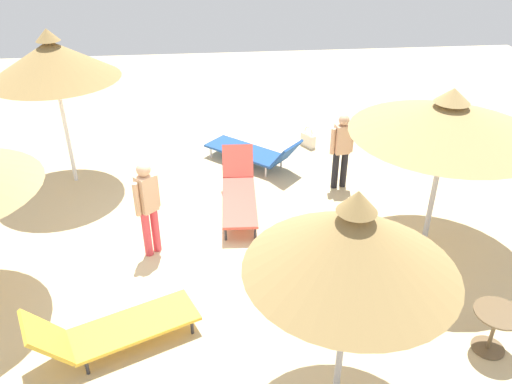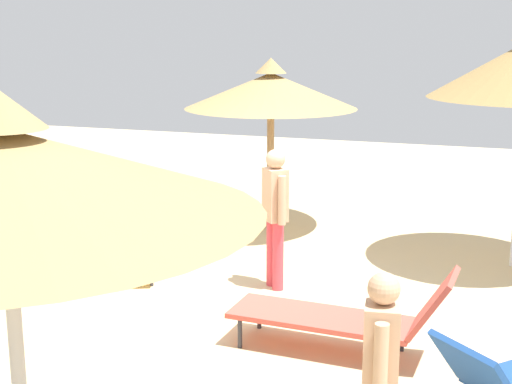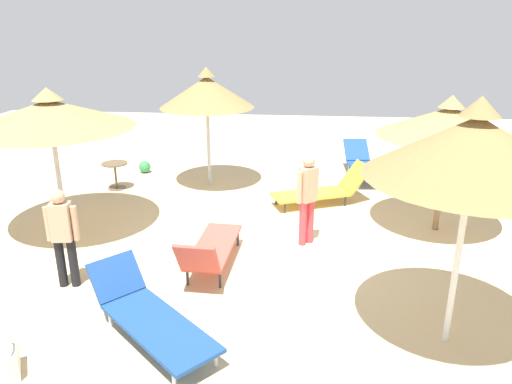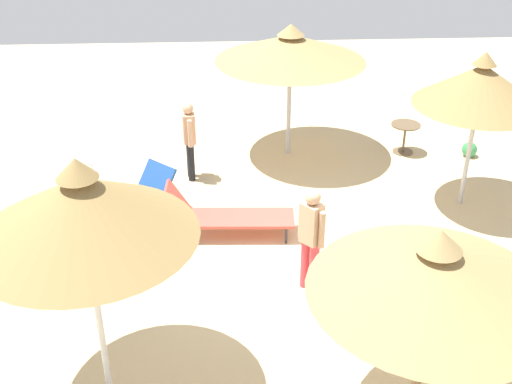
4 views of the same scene
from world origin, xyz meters
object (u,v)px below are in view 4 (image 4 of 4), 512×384
object	(u,v)px
parasol_umbrella_front	(481,85)
parasol_umbrella_back	(82,208)
parasol_umbrella_edge	(435,271)
lounge_chair_near_left	(225,214)
person_standing_front	(189,137)
handbag	(88,178)
side_table_round	(405,133)
beach_ball	(469,149)
lounge_chair_center	(456,281)
lounge_chair_near_right	(122,207)
parasol_umbrella_far_right	(290,48)
person_standing_edge	(311,234)

from	to	relation	value
parasol_umbrella_front	parasol_umbrella_back	size ratio (longest dim) A/B	0.91
parasol_umbrella_edge	lounge_chair_near_left	world-z (taller)	parasol_umbrella_edge
person_standing_front	handbag	distance (m)	2.05
handbag	side_table_round	bearing A→B (deg)	10.52
parasol_umbrella_back	beach_ball	bearing A→B (deg)	42.59
person_standing_front	beach_ball	world-z (taller)	person_standing_front
lounge_chair_near_left	lounge_chair_center	bearing A→B (deg)	-30.16
lounge_chair_center	lounge_chair_near_right	bearing A→B (deg)	154.80
parasol_umbrella_far_right	lounge_chair_near_left	world-z (taller)	parasol_umbrella_far_right
person_standing_front	side_table_round	bearing A→B (deg)	11.88
lounge_chair_near_right	side_table_round	xyz separation A→B (m)	(5.44, 2.49, 0.11)
lounge_chair_near_left	person_standing_front	size ratio (longest dim) A/B	1.38
person_standing_edge	side_table_round	size ratio (longest dim) A/B	2.61
parasol_umbrella_edge	person_standing_front	world-z (taller)	parasol_umbrella_edge
person_standing_front	person_standing_edge	xyz separation A→B (m)	(1.82, -3.52, 0.07)
side_table_round	parasol_umbrella_front	bearing A→B (deg)	-76.91
lounge_chair_near_left	beach_ball	xyz separation A→B (m)	(5.01, 2.68, -0.24)
parasol_umbrella_far_right	lounge_chair_near_left	distance (m)	3.79
lounge_chair_center	side_table_round	world-z (taller)	lounge_chair_center
parasol_umbrella_edge	parasol_umbrella_back	size ratio (longest dim) A/B	0.84
parasol_umbrella_far_right	lounge_chair_near_left	size ratio (longest dim) A/B	1.39
person_standing_front	side_table_round	world-z (taller)	person_standing_front
parasol_umbrella_edge	handbag	size ratio (longest dim) A/B	5.19
parasol_umbrella_far_right	person_standing_front	distance (m)	2.58
person_standing_front	person_standing_edge	size ratio (longest dim) A/B	0.93
person_standing_edge	beach_ball	world-z (taller)	person_standing_edge
handbag	side_table_round	world-z (taller)	side_table_round
parasol_umbrella_back	lounge_chair_near_left	size ratio (longest dim) A/B	1.45
parasol_umbrella_back	handbag	xyz separation A→B (m)	(-1.11, 5.02, -2.31)
parasol_umbrella_edge	person_standing_front	bearing A→B (deg)	114.09
lounge_chair_near_right	handbag	bearing A→B (deg)	121.62
lounge_chair_near_right	handbag	world-z (taller)	lounge_chair_near_right
parasol_umbrella_back	lounge_chair_center	bearing A→B (deg)	16.58
parasol_umbrella_front	parasol_umbrella_far_right	size ratio (longest dim) A/B	0.95
parasol_umbrella_back	parasol_umbrella_edge	bearing A→B (deg)	-11.40
parasol_umbrella_front	lounge_chair_near_left	xyz separation A→B (m)	(-4.21, -0.82, -1.82)
parasol_umbrella_far_right	parasol_umbrella_back	bearing A→B (deg)	-113.69
parasol_umbrella_edge	beach_ball	bearing A→B (deg)	65.89
parasol_umbrella_front	lounge_chair_near_left	distance (m)	4.66
parasol_umbrella_far_right	beach_ball	world-z (taller)	parasol_umbrella_far_right
parasol_umbrella_edge	lounge_chair_near_right	world-z (taller)	parasol_umbrella_edge
side_table_round	person_standing_front	bearing A→B (deg)	-168.12
parasol_umbrella_front	lounge_chair_near_right	size ratio (longest dim) A/B	1.36
lounge_chair_near_left	handbag	bearing A→B (deg)	144.95
parasol_umbrella_front	parasol_umbrella_far_right	xyz separation A→B (m)	(-2.88, 2.22, 0.00)
lounge_chair_near_right	side_table_round	distance (m)	5.98
person_standing_edge	side_table_round	world-z (taller)	person_standing_edge
parasol_umbrella_far_right	lounge_chair_center	xyz separation A→B (m)	(1.88, -4.90, -1.88)
beach_ball	parasol_umbrella_front	bearing A→B (deg)	-113.28
lounge_chair_center	person_standing_edge	xyz separation A→B (m)	(-2.01, 0.37, 0.60)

